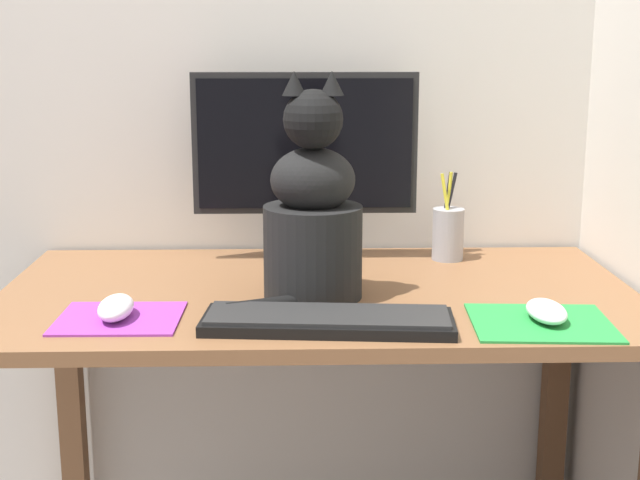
{
  "coord_description": "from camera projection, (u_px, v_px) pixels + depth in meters",
  "views": [
    {
      "loc": [
        -0.04,
        -1.58,
        1.2
      ],
      "look_at": [
        0.0,
        -0.13,
        0.87
      ],
      "focal_mm": 50.0,
      "sensor_mm": 36.0,
      "label": 1
    }
  ],
  "objects": [
    {
      "name": "pen_cup",
      "position": [
        448.0,
        233.0,
        1.85
      ],
      "size": [
        0.06,
        0.06,
        0.18
      ],
      "color": "#99999E",
      "rests_on": "desk"
    },
    {
      "name": "computer_mouse_right",
      "position": [
        546.0,
        311.0,
        1.44
      ],
      "size": [
        0.06,
        0.11,
        0.03
      ],
      "color": "white",
      "rests_on": "mousepad_right"
    },
    {
      "name": "monitor",
      "position": [
        305.0,
        157.0,
        1.81
      ],
      "size": [
        0.46,
        0.17,
        0.39
      ],
      "color": "black",
      "rests_on": "desk"
    },
    {
      "name": "computer_mouse_left",
      "position": [
        116.0,
        308.0,
        1.45
      ],
      "size": [
        0.06,
        0.11,
        0.04
      ],
      "color": "white",
      "rests_on": "mousepad_left"
    },
    {
      "name": "cat",
      "position": [
        313.0,
        216.0,
        1.56
      ],
      "size": [
        0.24,
        0.22,
        0.4
      ],
      "rotation": [
        0.0,
        0.0,
        0.04
      ],
      "color": "black",
      "rests_on": "desk"
    },
    {
      "name": "mousepad_right",
      "position": [
        541.0,
        323.0,
        1.44
      ],
      "size": [
        0.24,
        0.21,
        0.0
      ],
      "rotation": [
        0.0,
        0.0,
        -0.06
      ],
      "color": "#238438",
      "rests_on": "desk"
    },
    {
      "name": "mousepad_left",
      "position": [
        119.0,
        318.0,
        1.46
      ],
      "size": [
        0.2,
        0.18,
        0.0
      ],
      "rotation": [
        0.0,
        0.0,
        -0.01
      ],
      "color": "purple",
      "rests_on": "desk"
    },
    {
      "name": "desk",
      "position": [
        318.0,
        349.0,
        1.66
      ],
      "size": [
        1.16,
        0.65,
        0.75
      ],
      "color": "brown",
      "rests_on": "ground_plane"
    },
    {
      "name": "wall_back",
      "position": [
        313.0,
        14.0,
        1.87
      ],
      "size": [
        7.0,
        0.04,
        2.5
      ],
      "color": "beige",
      "rests_on": "ground_plane"
    },
    {
      "name": "keyboard",
      "position": [
        328.0,
        320.0,
        1.42
      ],
      "size": [
        0.41,
        0.16,
        0.02
      ],
      "rotation": [
        0.0,
        0.0,
        -0.08
      ],
      "color": "black",
      "rests_on": "desk"
    }
  ]
}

